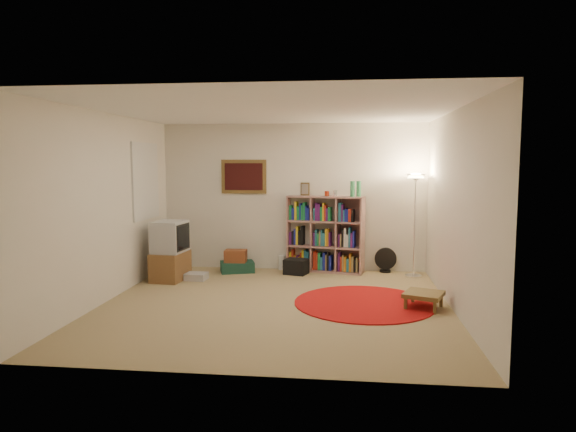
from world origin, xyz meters
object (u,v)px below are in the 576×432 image
object	(u,v)px
floor_lamp	(415,192)
floor_fan	(386,260)
bookshelf	(324,235)
suitcase	(237,267)
side_table	(424,295)
tv_stand	(170,252)

from	to	relation	value
floor_lamp	floor_fan	size ratio (longest dim) A/B	3.99
bookshelf	suitcase	size ratio (longest dim) A/B	2.43
bookshelf	floor_fan	bearing A→B (deg)	12.65
floor_lamp	suitcase	bearing A→B (deg)	179.33
suitcase	floor_fan	bearing A→B (deg)	-12.29
floor_fan	side_table	bearing A→B (deg)	-76.50
bookshelf	floor_lamp	world-z (taller)	floor_lamp
floor_fan	suitcase	world-z (taller)	floor_fan
floor_lamp	floor_fan	xyz separation A→B (m)	(-0.42, 0.30, -1.17)
bookshelf	floor_lamp	bearing A→B (deg)	0.89
tv_stand	floor_fan	bearing A→B (deg)	21.54
side_table	tv_stand	bearing A→B (deg)	162.51
tv_stand	side_table	xyz separation A→B (m)	(3.72, -1.17, -0.28)
floor_lamp	suitcase	size ratio (longest dim) A/B	2.63
suitcase	floor_lamp	bearing A→B (deg)	-18.96
suitcase	tv_stand	bearing A→B (deg)	-161.37
floor_lamp	floor_fan	world-z (taller)	floor_lamp
bookshelf	side_table	distance (m)	2.54
side_table	floor_lamp	bearing A→B (deg)	86.72
bookshelf	suitcase	xyz separation A→B (m)	(-1.46, -0.25, -0.53)
floor_fan	side_table	world-z (taller)	floor_fan
floor_fan	side_table	distance (m)	2.15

